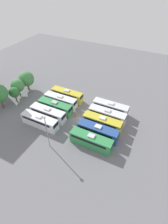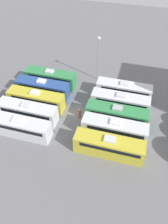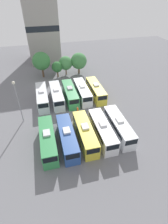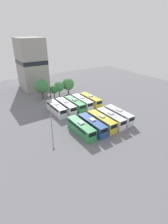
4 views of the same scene
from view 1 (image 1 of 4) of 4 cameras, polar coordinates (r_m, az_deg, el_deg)
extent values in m
plane|color=slate|center=(49.19, -2.24, -2.17)|extent=(118.41, 118.41, 0.00)
cube|color=#338C4C|center=(41.53, 2.33, -9.37)|extent=(2.55, 10.28, 3.11)
cube|color=black|center=(40.94, 2.04, -8.47)|extent=(2.59, 8.74, 0.68)
cube|color=black|center=(39.86, 9.20, -10.98)|extent=(2.25, 0.08, 1.09)
cube|color=silver|center=(40.22, 2.40, -7.78)|extent=(1.20, 1.60, 0.35)
cube|color=#284C93|center=(43.61, 4.54, -6.37)|extent=(2.55, 10.28, 3.11)
cube|color=black|center=(43.05, 4.28, -5.47)|extent=(2.59, 8.74, 0.68)
cube|color=black|center=(42.06, 11.09, -7.75)|extent=(2.25, 0.08, 1.09)
cube|color=white|center=(42.37, 4.66, -4.76)|extent=(1.20, 1.60, 0.35)
cube|color=gold|center=(45.92, 5.96, -3.51)|extent=(2.55, 10.28, 3.11)
cube|color=black|center=(45.39, 5.73, -2.63)|extent=(2.59, 8.74, 0.68)
cube|color=black|center=(44.43, 12.18, -4.71)|extent=(2.25, 0.08, 1.09)
cube|color=white|center=(44.75, 6.11, -1.91)|extent=(1.20, 1.60, 0.35)
cube|color=silver|center=(48.27, 7.52, -1.07)|extent=(2.55, 10.28, 3.11)
cube|color=black|center=(47.77, 7.32, -0.20)|extent=(2.59, 8.74, 0.68)
cube|color=black|center=(46.86, 13.47, -2.12)|extent=(2.25, 0.08, 1.09)
cube|color=silver|center=(47.16, 7.70, 0.51)|extent=(1.20, 1.60, 0.35)
cube|color=silver|center=(50.88, 8.62, 1.33)|extent=(2.55, 10.28, 3.11)
cube|color=black|center=(50.41, 8.45, 2.17)|extent=(2.59, 8.74, 0.68)
cube|color=black|center=(49.52, 14.28, 0.40)|extent=(2.25, 0.08, 1.09)
cube|color=white|center=(49.83, 8.82, 2.87)|extent=(1.20, 1.60, 0.35)
cube|color=silver|center=(47.54, -14.21, -2.95)|extent=(2.55, 10.28, 3.11)
cube|color=black|center=(47.11, -14.62, -2.09)|extent=(2.59, 8.74, 0.68)
cube|color=black|center=(44.40, -9.18, -4.24)|extent=(2.25, 0.08, 1.09)
cube|color=silver|center=(46.40, -14.55, -1.39)|extent=(1.20, 1.60, 0.35)
cube|color=silver|center=(49.38, -11.65, -0.53)|extent=(2.55, 10.28, 3.11)
cube|color=black|center=(48.97, -12.02, 0.32)|extent=(2.59, 8.74, 0.68)
cube|color=black|center=(46.39, -6.67, -1.60)|extent=(2.25, 0.08, 1.09)
cube|color=silver|center=(48.29, -11.92, 1.02)|extent=(1.20, 1.60, 0.35)
cube|color=#338C4C|center=(51.33, -9.41, 1.63)|extent=(2.55, 10.28, 3.11)
cube|color=black|center=(50.93, -9.75, 2.46)|extent=(2.59, 8.74, 0.68)
cube|color=black|center=(48.46, -4.50, 0.74)|extent=(2.25, 0.08, 1.09)
cube|color=#B2B2B7|center=(50.28, -9.61, 3.16)|extent=(1.20, 1.60, 0.35)
cube|color=silver|center=(53.47, -7.66, 3.63)|extent=(2.55, 10.28, 3.11)
cube|color=black|center=(53.09, -7.97, 4.45)|extent=(2.59, 8.74, 0.68)
cube|color=black|center=(50.71, -2.86, 2.88)|extent=(2.25, 0.08, 1.09)
cube|color=white|center=(52.47, -7.82, 5.14)|extent=(1.20, 1.60, 0.35)
cube|color=gold|center=(55.73, -5.53, 5.51)|extent=(2.55, 10.28, 3.11)
cube|color=black|center=(55.36, -5.81, 6.31)|extent=(2.59, 8.74, 0.68)
cube|color=black|center=(53.10, -0.82, 4.88)|extent=(2.25, 0.08, 1.09)
cube|color=silver|center=(54.76, -5.64, 7.00)|extent=(1.20, 1.60, 0.35)
cylinder|color=#CC4C19|center=(49.34, -2.90, -0.79)|extent=(0.36, 0.36, 1.61)
sphere|color=tan|center=(48.74, -2.93, 0.03)|extent=(0.24, 0.24, 0.24)
cylinder|color=gray|center=(40.00, -11.89, -6.72)|extent=(0.20, 0.20, 8.96)
sphere|color=#EAE5C6|center=(36.80, -12.86, -1.75)|extent=(0.60, 0.60, 0.60)
cylinder|color=brown|center=(57.32, -25.17, 2.57)|extent=(0.55, 0.55, 3.26)
cylinder|color=brown|center=(59.03, -21.31, 4.26)|extent=(0.46, 0.46, 2.11)
sphere|color=#2D6B33|center=(57.86, -21.83, 6.01)|extent=(3.26, 3.26, 3.26)
cylinder|color=brown|center=(61.22, -20.30, 6.01)|extent=(0.39, 0.39, 2.27)
sphere|color=#428447|center=(59.89, -20.86, 8.07)|extent=(4.22, 4.22, 4.22)
cylinder|color=brown|center=(63.58, -17.75, 8.00)|extent=(0.60, 0.60, 2.29)
sphere|color=#428447|center=(62.16, -18.29, 10.26)|extent=(5.05, 5.05, 5.05)
camera|label=2|loc=(64.11, 2.14, 35.41)|focal=35.00mm
camera|label=3|loc=(29.67, 49.56, 8.32)|focal=28.00mm
camera|label=4|loc=(24.25, 90.74, -25.71)|focal=28.00mm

